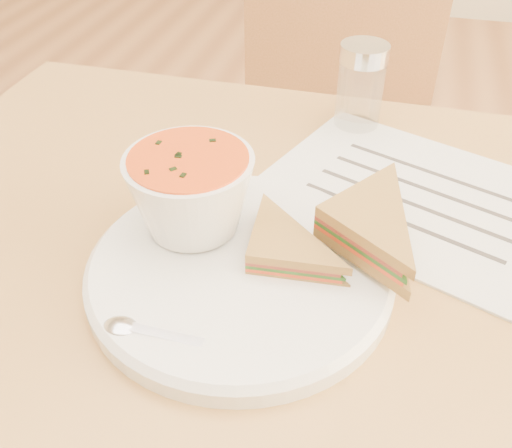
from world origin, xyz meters
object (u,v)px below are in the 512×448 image
(plate, at_px, (240,270))
(soup_bowl, at_px, (191,196))
(condiment_shaker, at_px, (360,86))
(chair_far, at_px, (351,147))

(plate, distance_m, soup_bowl, 0.08)
(condiment_shaker, bearing_deg, plate, -102.32)
(soup_bowl, relative_size, condiment_shaker, 1.10)
(chair_far, xyz_separation_m, plate, (-0.04, -0.68, 0.26))
(plate, bearing_deg, condiment_shaker, 77.68)
(soup_bowl, bearing_deg, condiment_shaker, 65.78)
(chair_far, relative_size, condiment_shaker, 9.03)
(plate, height_order, soup_bowl, soup_bowl)
(chair_far, height_order, plate, chair_far)
(chair_far, distance_m, condiment_shaker, 0.48)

